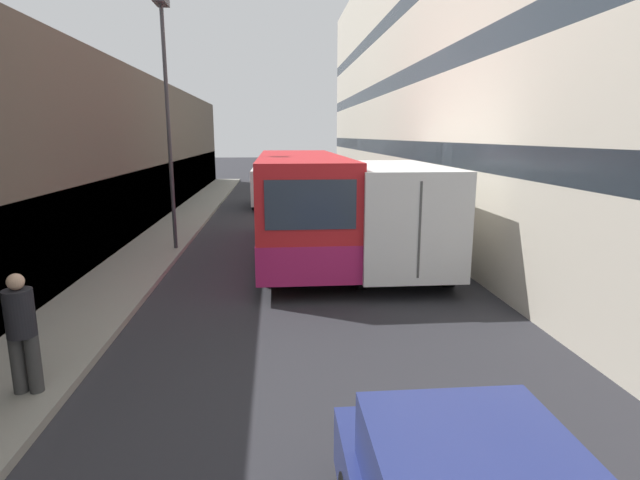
% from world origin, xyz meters
% --- Properties ---
extents(ground_plane, '(150.00, 150.00, 0.00)m').
position_xyz_m(ground_plane, '(0.00, 15.00, 0.00)').
color(ground_plane, '#2B2B30').
extents(sidewalk_left, '(2.00, 60.00, 0.14)m').
position_xyz_m(sidewalk_left, '(-4.79, 15.00, 0.07)').
color(sidewalk_left, gray).
rests_on(sidewalk_left, ground_plane).
extents(building_left_shopfront, '(2.40, 60.00, 6.14)m').
position_xyz_m(building_left_shopfront, '(-6.89, 15.00, 2.79)').
color(building_left_shopfront, '#51473D').
rests_on(building_left_shopfront, ground_plane).
extents(building_right_apartment, '(2.40, 60.00, 12.67)m').
position_xyz_m(building_right_apartment, '(5.55, 15.00, 6.31)').
color(building_right_apartment, beige).
rests_on(building_right_apartment, ground_plane).
extents(bus, '(2.46, 9.61, 3.14)m').
position_xyz_m(bus, '(-0.01, 17.92, 1.66)').
color(bus, red).
rests_on(bus, ground_plane).
extents(box_truck, '(2.44, 7.31, 2.95)m').
position_xyz_m(box_truck, '(2.38, 16.51, 1.61)').
color(box_truck, silver).
rests_on(box_truck, ground_plane).
extents(panel_van, '(1.97, 4.50, 2.01)m').
position_xyz_m(panel_van, '(-1.03, 29.23, 1.12)').
color(panel_van, silver).
rests_on(panel_van, ground_plane).
extents(pedestrian, '(0.41, 0.39, 1.75)m').
position_xyz_m(pedestrian, '(-4.31, 9.35, 1.08)').
color(pedestrian, '#383838').
rests_on(pedestrian, sidewalk_left).
extents(street_lamp, '(0.36, 0.80, 7.62)m').
position_xyz_m(street_lamp, '(-4.04, 18.65, 5.33)').
color(street_lamp, '#38383D').
rests_on(street_lamp, sidewalk_left).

